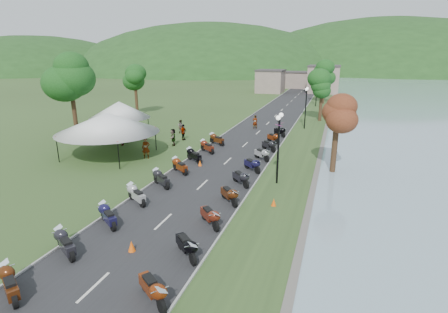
% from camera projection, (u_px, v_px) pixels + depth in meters
% --- Properties ---
extents(road, '(7.00, 120.00, 0.02)m').
position_uv_depth(road, '(268.00, 123.00, 46.89)').
color(road, '#29292B').
rests_on(road, ground).
extents(hills_backdrop, '(360.00, 120.00, 76.00)m').
position_uv_depth(hills_backdrop, '(324.00, 70.00, 192.68)').
color(hills_backdrop, '#285621').
rests_on(hills_backdrop, ground).
extents(far_building, '(18.00, 16.00, 5.00)m').
position_uv_depth(far_building, '(295.00, 80.00, 87.78)').
color(far_building, gray).
rests_on(far_building, ground).
extents(moto_row_left, '(2.60, 36.14, 1.10)m').
position_uv_depth(moto_row_left, '(123.00, 205.00, 20.38)').
color(moto_row_left, '#331411').
rests_on(moto_row_left, ground).
extents(moto_row_right, '(2.60, 31.32, 1.10)m').
position_uv_depth(moto_row_right, '(247.00, 171.00, 26.34)').
color(moto_row_right, '#331411').
rests_on(moto_row_right, ground).
extents(vendor_tent_main, '(6.10, 6.10, 4.00)m').
position_uv_depth(vendor_tent_main, '(109.00, 135.00, 31.54)').
color(vendor_tent_main, white).
rests_on(vendor_tent_main, ground).
extents(vendor_tent_side, '(4.41, 4.41, 4.00)m').
position_uv_depth(vendor_tent_side, '(120.00, 120.00, 38.64)').
color(vendor_tent_side, white).
rests_on(vendor_tent_side, ground).
extents(tree_park_left, '(4.06, 4.06, 11.28)m').
position_uv_depth(tree_park_left, '(72.00, 88.00, 35.24)').
color(tree_park_left, '#1F5C1D').
rests_on(tree_park_left, ground).
extents(tree_lakeside, '(2.66, 2.66, 7.38)m').
position_uv_depth(tree_lakeside, '(336.00, 126.00, 26.79)').
color(tree_lakeside, '#1F5C1D').
rests_on(tree_lakeside, ground).
extents(pedestrian_a, '(0.84, 0.75, 1.91)m').
position_uv_depth(pedestrian_a, '(147.00, 158.00, 31.33)').
color(pedestrian_a, slate).
rests_on(pedestrian_a, ground).
extents(pedestrian_b, '(0.84, 0.56, 1.59)m').
position_uv_depth(pedestrian_b, '(181.00, 133.00, 41.11)').
color(pedestrian_b, slate).
rests_on(pedestrian_b, ground).
extents(pedestrian_c, '(0.55, 1.11, 1.65)m').
position_uv_depth(pedestrian_c, '(122.00, 145.00, 35.74)').
color(pedestrian_c, slate).
rests_on(pedestrian_c, ground).
extents(traffic_cone_near, '(0.36, 0.36, 0.56)m').
position_uv_depth(traffic_cone_near, '(132.00, 246.00, 16.56)').
color(traffic_cone_near, '#F2590C').
rests_on(traffic_cone_near, ground).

